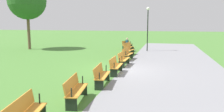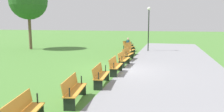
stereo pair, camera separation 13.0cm
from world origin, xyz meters
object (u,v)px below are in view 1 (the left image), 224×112
at_px(bench_2, 129,50).
at_px(bench_0, 127,45).
at_px(bench_4, 123,59).
at_px(tree_0, 27,1).
at_px(bench_7, 75,89).
at_px(bench_6, 101,75).
at_px(lamp_post, 148,21).
at_px(bench_5, 115,65).
at_px(person_seated, 128,43).
at_px(bench_1, 128,47).
at_px(bench_3, 127,54).

bearing_deg(bench_2, bench_0, -159.80).
height_order(bench_4, tree_0, tree_0).
relative_size(bench_4, bench_7, 0.98).
bearing_deg(bench_0, tree_0, -60.05).
xyz_separation_m(bench_6, lamp_post, (-12.62, 1.03, 2.48)).
height_order(bench_7, tree_0, tree_0).
bearing_deg(bench_5, bench_6, -5.05).
bearing_deg(bench_6, bench_2, 176.62).
xyz_separation_m(bench_2, person_seated, (-4.42, -0.83, 0.17)).
distance_m(bench_1, person_seated, 2.19).
xyz_separation_m(bench_3, person_seated, (-6.72, -1.10, 0.17)).
distance_m(bench_0, bench_3, 6.94).
distance_m(bench_1, bench_6, 11.53).
distance_m(bench_0, bench_4, 9.24).
bearing_deg(bench_0, bench_2, 26.95).
distance_m(bench_2, bench_5, 6.94).
distance_m(bench_0, bench_5, 11.53).
relative_size(bench_4, tree_0, 0.25).
relative_size(bench_2, lamp_post, 0.41).
relative_size(bench_7, person_seated, 1.46).
xyz_separation_m(bench_0, bench_4, (9.14, 1.35, 0.00)).
bearing_deg(bench_5, bench_0, -174.96).
bearing_deg(bench_7, bench_0, 174.93).
relative_size(bench_3, person_seated, 1.45).
height_order(person_seated, tree_0, tree_0).
xyz_separation_m(bench_0, person_seated, (0.11, 0.12, 0.17)).
xyz_separation_m(bench_4, bench_7, (6.92, -0.41, 0.00)).
xyz_separation_m(bench_5, bench_7, (4.61, -0.41, 0.00)).
distance_m(bench_0, person_seated, 0.23).
bearing_deg(person_seated, bench_2, 25.75).
bearing_deg(bench_6, bench_4, 173.26).
relative_size(bench_4, bench_6, 0.99).
distance_m(bench_6, person_seated, 13.70).
bearing_deg(bench_6, bench_1, 178.30).
distance_m(person_seated, lamp_post, 3.31).
distance_m(tree_0, lamp_post, 12.44).
height_order(bench_3, bench_6, same).
bearing_deg(person_seated, bench_0, -116.70).
bearing_deg(lamp_post, bench_2, -20.93).
bearing_deg(bench_1, bench_0, -154.74).
bearing_deg(lamp_post, bench_0, -117.00).
distance_m(bench_4, lamp_post, 8.42).
height_order(bench_1, bench_2, same).
bearing_deg(bench_2, bench_3, 15.16).
distance_m(bench_5, lamp_post, 10.64).
bearing_deg(bench_2, lamp_post, 167.50).
xyz_separation_m(person_seated, lamp_post, (1.04, 2.12, 2.31)).
bearing_deg(bench_1, bench_2, 21.90).
distance_m(bench_3, tree_0, 12.76).
bearing_deg(bench_5, bench_7, -6.73).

